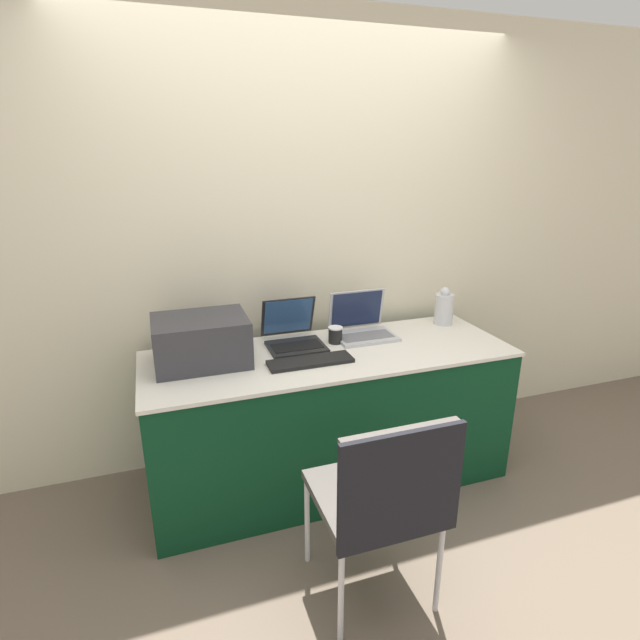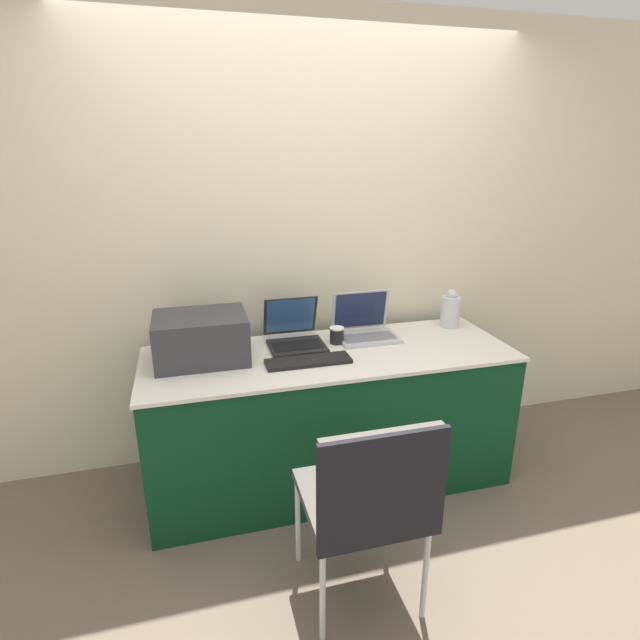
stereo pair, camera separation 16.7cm
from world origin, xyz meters
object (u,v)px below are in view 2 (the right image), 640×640
at_px(coffee_cup, 337,335).
at_px(external_keyboard, 308,361).
at_px(laptop_left, 295,335).
at_px(metal_pitcher, 451,310).
at_px(chair, 370,495).
at_px(laptop_right, 365,327).
at_px(printer, 201,336).

bearing_deg(coffee_cup, external_keyboard, -134.15).
height_order(laptop_left, coffee_cup, laptop_left).
distance_m(laptop_left, metal_pitcher, 1.00).
bearing_deg(chair, laptop_right, 71.37).
xyz_separation_m(coffee_cup, chair, (-0.18, -1.04, -0.26)).
bearing_deg(chair, external_keyboard, 93.17).
bearing_deg(metal_pitcher, external_keyboard, -162.07).
xyz_separation_m(printer, laptop_right, (0.94, 0.10, -0.08)).
distance_m(metal_pitcher, chair, 1.51).
bearing_deg(external_keyboard, chair, -86.83).
bearing_deg(laptop_right, coffee_cup, -162.36).
xyz_separation_m(metal_pitcher, chair, (-0.94, -1.13, -0.32)).
height_order(laptop_left, laptop_right, laptop_right).
distance_m(printer, metal_pitcher, 1.52).
bearing_deg(laptop_right, chair, -108.63).
distance_m(external_keyboard, chair, 0.84).
relative_size(coffee_cup, chair, 0.10).
bearing_deg(external_keyboard, printer, 160.38).
bearing_deg(coffee_cup, laptop_right, 17.64).
bearing_deg(printer, chair, -60.18).
relative_size(laptop_left, coffee_cup, 3.65).
bearing_deg(laptop_right, external_keyboard, -144.96).
xyz_separation_m(laptop_right, metal_pitcher, (0.57, 0.03, 0.05)).
bearing_deg(coffee_cup, chair, -99.77).
distance_m(laptop_right, chair, 1.19).
distance_m(printer, laptop_left, 0.53).
bearing_deg(laptop_left, coffee_cup, -11.98).
distance_m(laptop_right, external_keyboard, 0.51).
bearing_deg(printer, metal_pitcher, 4.97).
xyz_separation_m(printer, external_keyboard, (0.53, -0.19, -0.12)).
bearing_deg(external_keyboard, laptop_right, 35.04).
height_order(metal_pitcher, chair, metal_pitcher).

